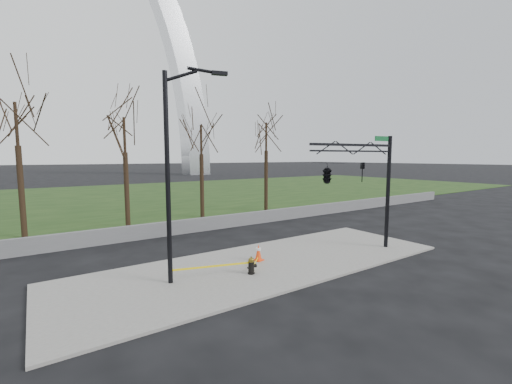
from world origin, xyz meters
TOP-DOWN VIEW (x-y plane):
  - ground at (0.00, 0.00)m, footprint 500.00×500.00m
  - sidewalk at (0.00, 0.00)m, footprint 18.00×6.00m
  - grass_strip at (0.00, 30.00)m, footprint 120.00×40.00m
  - guardrail at (0.00, 8.00)m, footprint 60.00×0.30m
  - gateway_arch at (0.00, 75.00)m, footprint 66.00×6.00m
  - tree_row at (-6.23, 12.00)m, footprint 33.53×4.00m
  - fire_hydrant at (-1.33, -0.83)m, footprint 0.45×0.30m
  - traffic_cone at (-0.10, 0.46)m, footprint 0.49×0.49m
  - street_light at (-4.23, 0.05)m, footprint 2.33×0.86m
  - traffic_signal_mast at (3.74, -0.95)m, footprint 5.05×2.54m
  - caution_tape at (-2.12, -0.30)m, footprint 4.35×1.28m

SIDE VIEW (x-z plane):
  - ground at x=0.00m, z-range 0.00..0.00m
  - grass_strip at x=0.00m, z-range 0.00..0.06m
  - sidewalk at x=0.00m, z-range 0.00..0.10m
  - fire_hydrant at x=-1.33m, z-range 0.07..0.80m
  - guardrail at x=0.00m, z-range 0.00..0.90m
  - caution_tape at x=-2.12m, z-range 0.28..0.66m
  - traffic_cone at x=-0.10m, z-range 0.10..0.88m
  - traffic_signal_mast at x=3.74m, z-range 1.15..7.15m
  - tree_row at x=-6.23m, z-range 0.00..9.12m
  - street_light at x=-4.23m, z-range 0.59..8.80m
  - gateway_arch at x=0.00m, z-range 0.00..65.00m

